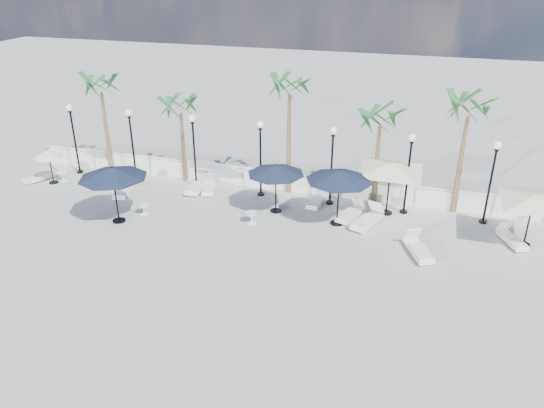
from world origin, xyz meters
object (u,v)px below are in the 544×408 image
(lounger_6, at_px, (317,200))
(lounger_2, at_px, (124,189))
(parasol_navy_mid, at_px, (276,170))
(lounger_8, at_px, (512,239))
(lounger_7, at_px, (367,219))
(lounger_3, at_px, (198,185))
(lounger_1, at_px, (209,187))
(lounger_4, at_px, (351,213))
(parasol_navy_left, at_px, (113,173))
(parasol_cream_sq_b, at_px, (535,195))
(parasol_cream_sq_a, at_px, (391,163))
(parasol_navy_right, at_px, (339,176))
(lounger_5, at_px, (419,249))
(lounger_0, at_px, (40,176))
(parasol_cream_small, at_px, (48,154))

(lounger_6, bearing_deg, lounger_2, -165.44)
(parasol_navy_mid, bearing_deg, lounger_8, -0.52)
(lounger_7, bearing_deg, lounger_3, -169.32)
(lounger_3, relative_size, parasol_navy_mid, 0.81)
(lounger_1, relative_size, lounger_4, 0.93)
(parasol_navy_left, relative_size, parasol_cream_sq_b, 0.62)
(lounger_7, bearing_deg, lounger_8, 20.43)
(lounger_4, distance_m, parasol_cream_sq_a, 2.87)
(lounger_8, bearing_deg, lounger_4, 152.94)
(lounger_1, bearing_deg, parasol_navy_right, -31.96)
(lounger_1, distance_m, lounger_5, 11.08)
(lounger_1, relative_size, lounger_2, 0.90)
(lounger_1, distance_m, parasol_cream_sq_b, 14.91)
(lounger_0, height_order, lounger_7, lounger_7)
(lounger_7, xyz_separation_m, lounger_8, (6.00, 0.04, -0.04))
(lounger_2, bearing_deg, lounger_1, 7.30)
(lounger_4, xyz_separation_m, parasol_cream_small, (-15.66, -0.43, 1.37))
(lounger_2, bearing_deg, parasol_cream_sq_b, -13.62)
(parasol_cream_small, bearing_deg, lounger_2, -1.92)
(lounger_7, distance_m, lounger_8, 6.00)
(lounger_7, bearing_deg, lounger_1, -169.91)
(lounger_0, relative_size, lounger_4, 0.94)
(lounger_4, height_order, parasol_navy_left, parasol_navy_left)
(parasol_cream_sq_b, bearing_deg, parasol_navy_right, -177.57)
(lounger_6, distance_m, parasol_navy_left, 9.50)
(lounger_0, height_order, parasol_navy_mid, parasol_navy_mid)
(lounger_0, distance_m, parasol_navy_mid, 13.21)
(lounger_2, distance_m, parasol_navy_mid, 8.07)
(parasol_cream_sq_b, distance_m, parasol_cream_small, 22.96)
(lounger_2, distance_m, parasol_cream_sq_a, 13.12)
(lounger_7, bearing_deg, lounger_6, 171.10)
(lounger_0, xyz_separation_m, parasol_cream_small, (0.89, -0.11, 1.38))
(lounger_0, xyz_separation_m, lounger_4, (16.55, 0.31, 0.01))
(parasol_navy_right, relative_size, parasol_cream_sq_b, 0.61)
(lounger_2, height_order, parasol_cream_sq_b, parasol_cream_sq_b)
(parasol_cream_sq_b, bearing_deg, parasol_cream_small, 179.98)
(lounger_5, height_order, parasol_cream_small, parasol_cream_small)
(lounger_0, height_order, lounger_2, lounger_2)
(lounger_5, xyz_separation_m, parasol_cream_sq_b, (4.17, 2.04, 2.00))
(parasol_navy_left, bearing_deg, lounger_3, 65.06)
(lounger_1, relative_size, parasol_cream_sq_a, 0.35)
(lounger_5, xyz_separation_m, parasol_navy_mid, (-6.59, 2.13, 1.84))
(lounger_6, relative_size, parasol_cream_sq_b, 0.37)
(parasol_cream_sq_a, bearing_deg, lounger_8, -14.54)
(lounger_0, relative_size, lounger_6, 1.07)
(lounger_3, bearing_deg, parasol_navy_mid, -17.37)
(lounger_1, distance_m, lounger_4, 7.48)
(parasol_cream_sq_b, bearing_deg, lounger_8, -179.64)
(lounger_2, bearing_deg, lounger_6, -4.94)
(lounger_7, relative_size, parasol_cream_sq_b, 0.45)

